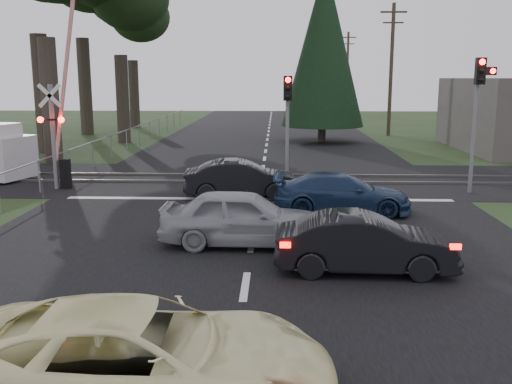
{
  "coord_description": "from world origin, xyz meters",
  "views": [
    {
      "loc": [
        0.59,
        -10.59,
        4.04
      ],
      "look_at": [
        0.11,
        2.99,
        1.3
      ],
      "focal_mm": 40.0,
      "sensor_mm": 36.0,
      "label": 1
    }
  ],
  "objects_px": {
    "dark_hatchback": "(365,244)",
    "blue_sedan": "(342,193)",
    "crossing_signal": "(59,133)",
    "utility_pole_far": "(347,71)",
    "utility_pole_mid": "(391,67)",
    "silver_car": "(243,218)",
    "cream_coupe": "(138,360)",
    "traffic_signal_right": "(479,99)",
    "traffic_signal_center": "(288,111)",
    "dark_car_far": "(241,179)"
  },
  "relations": [
    {
      "from": "silver_car",
      "to": "blue_sedan",
      "type": "xyz_separation_m",
      "value": [
        2.79,
        3.52,
        -0.09
      ]
    },
    {
      "from": "dark_car_far",
      "to": "dark_hatchback",
      "type": "bearing_deg",
      "value": -162.26
    },
    {
      "from": "crossing_signal",
      "to": "traffic_signal_right",
      "type": "xyz_separation_m",
      "value": [
        14.82,
        -0.31,
        1.26
      ]
    },
    {
      "from": "traffic_signal_center",
      "to": "traffic_signal_right",
      "type": "bearing_deg",
      "value": -10.41
    },
    {
      "from": "traffic_signal_right",
      "to": "blue_sedan",
      "type": "height_order",
      "value": "traffic_signal_right"
    },
    {
      "from": "utility_pole_mid",
      "to": "cream_coupe",
      "type": "xyz_separation_m",
      "value": [
        -9.56,
        -34.27,
        -4.05
      ]
    },
    {
      "from": "crossing_signal",
      "to": "utility_pole_mid",
      "type": "relative_size",
      "value": 0.77
    },
    {
      "from": "crossing_signal",
      "to": "utility_pole_mid",
      "type": "height_order",
      "value": "utility_pole_mid"
    },
    {
      "from": "utility_pole_far",
      "to": "cream_coupe",
      "type": "bearing_deg",
      "value": -99.16
    },
    {
      "from": "traffic_signal_right",
      "to": "utility_pole_far",
      "type": "xyz_separation_m",
      "value": [
        0.95,
        45.53,
        1.41
      ]
    },
    {
      "from": "utility_pole_far",
      "to": "cream_coupe",
      "type": "distance_m",
      "value": 60.18
    },
    {
      "from": "crossing_signal",
      "to": "cream_coupe",
      "type": "xyz_separation_m",
      "value": [
        6.21,
        -14.06,
        -1.39
      ]
    },
    {
      "from": "crossing_signal",
      "to": "traffic_signal_right",
      "type": "distance_m",
      "value": 14.88
    },
    {
      "from": "cream_coupe",
      "to": "dark_car_far",
      "type": "height_order",
      "value": "cream_coupe"
    },
    {
      "from": "crossing_signal",
      "to": "dark_car_far",
      "type": "distance_m",
      "value": 6.95
    },
    {
      "from": "silver_car",
      "to": "utility_pole_mid",
      "type": "bearing_deg",
      "value": -16.3
    },
    {
      "from": "traffic_signal_center",
      "to": "utility_pole_mid",
      "type": "xyz_separation_m",
      "value": [
        7.5,
        19.32,
        1.92
      ]
    },
    {
      "from": "cream_coupe",
      "to": "crossing_signal",
      "type": "bearing_deg",
      "value": 22.61
    },
    {
      "from": "crossing_signal",
      "to": "cream_coupe",
      "type": "bearing_deg",
      "value": -66.16
    },
    {
      "from": "dark_hatchback",
      "to": "blue_sedan",
      "type": "bearing_deg",
      "value": 0.12
    },
    {
      "from": "traffic_signal_right",
      "to": "cream_coupe",
      "type": "distance_m",
      "value": 16.43
    },
    {
      "from": "traffic_signal_right",
      "to": "dark_hatchback",
      "type": "xyz_separation_m",
      "value": [
        -5.09,
        -8.5,
        -2.7
      ]
    },
    {
      "from": "traffic_signal_right",
      "to": "traffic_signal_center",
      "type": "distance_m",
      "value": 6.68
    },
    {
      "from": "crossing_signal",
      "to": "utility_pole_far",
      "type": "height_order",
      "value": "utility_pole_far"
    },
    {
      "from": "traffic_signal_center",
      "to": "dark_car_far",
      "type": "distance_m",
      "value": 3.46
    },
    {
      "from": "cream_coupe",
      "to": "utility_pole_far",
      "type": "bearing_deg",
      "value": -10.39
    },
    {
      "from": "utility_pole_mid",
      "to": "dark_car_far",
      "type": "bearing_deg",
      "value": -112.92
    },
    {
      "from": "utility_pole_mid",
      "to": "dark_hatchback",
      "type": "distance_m",
      "value": 29.94
    },
    {
      "from": "utility_pole_mid",
      "to": "silver_car",
      "type": "distance_m",
      "value": 28.8
    },
    {
      "from": "traffic_signal_right",
      "to": "utility_pole_mid",
      "type": "relative_size",
      "value": 0.52
    },
    {
      "from": "crossing_signal",
      "to": "utility_pole_far",
      "type": "relative_size",
      "value": 0.77
    },
    {
      "from": "dark_car_far",
      "to": "crossing_signal",
      "type": "bearing_deg",
      "value": 74.8
    },
    {
      "from": "utility_pole_mid",
      "to": "utility_pole_far",
      "type": "height_order",
      "value": "same"
    },
    {
      "from": "crossing_signal",
      "to": "blue_sedan",
      "type": "distance_m",
      "value": 10.54
    },
    {
      "from": "crossing_signal",
      "to": "silver_car",
      "type": "xyz_separation_m",
      "value": [
        7.07,
        -6.94,
        -1.37
      ]
    },
    {
      "from": "utility_pole_far",
      "to": "dark_hatchback",
      "type": "bearing_deg",
      "value": -96.38
    },
    {
      "from": "traffic_signal_center",
      "to": "silver_car",
      "type": "relative_size",
      "value": 1.02
    },
    {
      "from": "traffic_signal_center",
      "to": "silver_car",
      "type": "xyz_separation_m",
      "value": [
        -1.2,
        -7.83,
        -2.12
      ]
    },
    {
      "from": "dark_hatchback",
      "to": "blue_sedan",
      "type": "xyz_separation_m",
      "value": [
        0.13,
        5.4,
        -0.02
      ]
    },
    {
      "from": "silver_car",
      "to": "blue_sedan",
      "type": "bearing_deg",
      "value": -36.92
    },
    {
      "from": "traffic_signal_right",
      "to": "utility_pole_mid",
      "type": "height_order",
      "value": "utility_pole_mid"
    },
    {
      "from": "traffic_signal_right",
      "to": "utility_pole_mid",
      "type": "distance_m",
      "value": 20.6
    },
    {
      "from": "silver_car",
      "to": "dark_car_far",
      "type": "distance_m",
      "value": 5.67
    },
    {
      "from": "utility_pole_mid",
      "to": "crossing_signal",
      "type": "bearing_deg",
      "value": -127.97
    },
    {
      "from": "utility_pole_far",
      "to": "silver_car",
      "type": "xyz_separation_m",
      "value": [
        -8.7,
        -52.16,
        -4.04
      ]
    },
    {
      "from": "cream_coupe",
      "to": "dark_hatchback",
      "type": "xyz_separation_m",
      "value": [
        3.52,
        5.24,
        -0.05
      ]
    },
    {
      "from": "traffic_signal_center",
      "to": "dark_car_far",
      "type": "relative_size",
      "value": 1.06
    },
    {
      "from": "utility_pole_mid",
      "to": "silver_car",
      "type": "relative_size",
      "value": 2.23
    },
    {
      "from": "traffic_signal_right",
      "to": "blue_sedan",
      "type": "bearing_deg",
      "value": -147.92
    },
    {
      "from": "silver_car",
      "to": "crossing_signal",
      "type": "bearing_deg",
      "value": 47.0
    }
  ]
}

